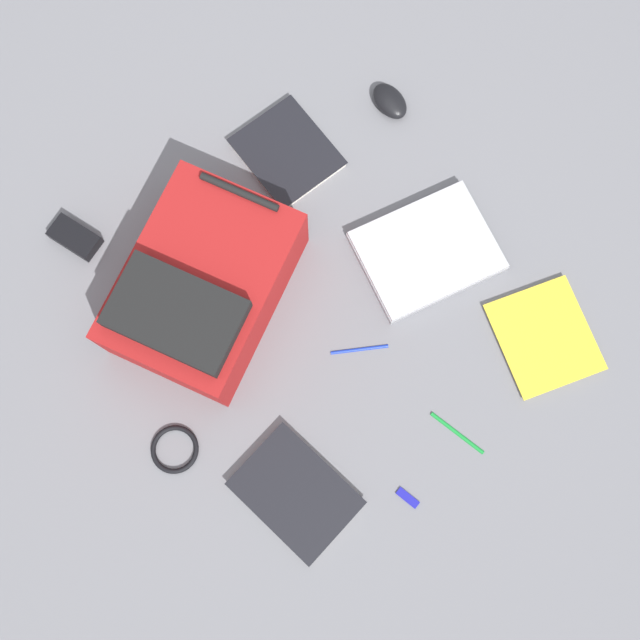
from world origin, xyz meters
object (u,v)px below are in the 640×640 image
object	(u,v)px
power_brick	(75,237)
usb_stick	(408,498)
computer_mouse	(390,101)
book_manual	(296,493)
pen_blue	(457,433)
laptop	(427,251)
book_red	(287,153)
backpack	(203,287)
cable_coil	(175,449)
book_blue	(544,337)
pen_black	(360,349)

from	to	relation	value
power_brick	usb_stick	size ratio (longest dim) A/B	2.15
computer_mouse	book_manual	bearing A→B (deg)	41.05
book_manual	pen_blue	xyz separation A→B (m)	(-0.36, 0.13, -0.01)
laptop	power_brick	xyz separation A→B (m)	(0.61, -0.55, -0.00)
laptop	book_manual	world-z (taller)	laptop
book_manual	book_red	bearing A→B (deg)	-127.67
backpack	cable_coil	bearing A→B (deg)	40.05
book_blue	computer_mouse	bearing A→B (deg)	-99.25
backpack	book_blue	bearing A→B (deg)	133.38
laptop	pen_blue	size ratio (longest dim) A/B	2.49
laptop	book_blue	bearing A→B (deg)	102.69
backpack	power_brick	world-z (taller)	backpack
pen_black	laptop	bearing A→B (deg)	-164.33
laptop	power_brick	world-z (taller)	laptop
pen_blue	pen_black	bearing A→B (deg)	-80.86
book_blue	book_manual	bearing A→B (deg)	-8.05
power_brick	book_red	bearing A→B (deg)	163.94
computer_mouse	pen_black	xyz separation A→B (m)	(0.45, 0.42, -0.02)
laptop	usb_stick	distance (m)	0.56
cable_coil	power_brick	bearing A→B (deg)	-102.24
backpack	laptop	bearing A→B (deg)	152.43
backpack	book_manual	bearing A→B (deg)	75.30
computer_mouse	power_brick	world-z (taller)	computer_mouse
book_manual	usb_stick	bearing A→B (deg)	137.99
computer_mouse	pen_black	size ratio (longest dim) A/B	0.79
cable_coil	pen_blue	size ratio (longest dim) A/B	0.75
book_blue	pen_blue	size ratio (longest dim) A/B	2.03
backpack	usb_stick	bearing A→B (deg)	95.25
cable_coil	power_brick	xyz separation A→B (m)	(-0.12, -0.54, 0.01)
power_brick	pen_blue	size ratio (longest dim) A/B	0.81
book_manual	computer_mouse	distance (m)	0.96
power_brick	computer_mouse	bearing A→B (deg)	165.45
laptop	book_manual	size ratio (longest dim) A/B	1.30
computer_mouse	pen_blue	world-z (taller)	computer_mouse
computer_mouse	power_brick	xyz separation A→B (m)	(0.79, -0.21, -0.00)
backpack	laptop	xyz separation A→B (m)	(-0.46, 0.24, -0.08)
backpack	computer_mouse	xyz separation A→B (m)	(-0.64, -0.10, -0.07)
backpack	book_blue	xyz separation A→B (m)	(-0.53, 0.56, -0.09)
book_blue	laptop	bearing A→B (deg)	-77.31
backpack	power_brick	size ratio (longest dim) A/B	4.54
computer_mouse	laptop	bearing A→B (deg)	66.31
computer_mouse	cable_coil	size ratio (longest dim) A/B	0.98
computer_mouse	usb_stick	world-z (taller)	computer_mouse
power_brick	pen_blue	bearing A→B (deg)	113.18
pen_blue	book_manual	bearing A→B (deg)	-19.62
power_brick	pen_blue	xyz separation A→B (m)	(-0.39, 0.91, -0.01)
book_blue	computer_mouse	distance (m)	0.68
cable_coil	book_manual	bearing A→B (deg)	121.15
book_blue	power_brick	xyz separation A→B (m)	(0.69, -0.87, 0.01)
book_blue	power_brick	world-z (taller)	power_brick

